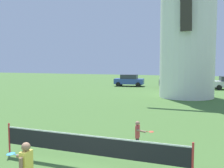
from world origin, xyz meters
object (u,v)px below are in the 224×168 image
(windmill, at_px, (188,17))
(parked_car_black, at_px, (176,81))
(player_near, at_px, (26,167))
(parked_car_blue, at_px, (129,80))
(tennis_net, at_px, (89,145))
(player_far, at_px, (138,134))

(windmill, xyz_separation_m, parked_car_black, (-1.97, 8.51, -6.46))
(player_near, distance_m, parked_car_blue, 29.09)
(tennis_net, relative_size, player_far, 5.54)
(player_near, bearing_deg, parked_car_black, 90.06)
(parked_car_black, bearing_deg, tennis_net, -88.75)
(player_far, bearing_deg, player_near, -111.20)
(windmill, height_order, parked_car_black, windmill)
(windmill, relative_size, player_far, 14.17)
(player_near, xyz_separation_m, player_far, (1.58, 4.06, -0.14))
(player_near, height_order, parked_car_blue, parked_car_blue)
(parked_car_blue, bearing_deg, parked_car_black, -1.98)
(tennis_net, distance_m, parked_car_black, 26.06)
(player_far, bearing_deg, parked_car_black, 93.80)
(player_near, bearing_deg, windmill, 84.39)
(player_far, relative_size, parked_car_blue, 0.27)
(player_near, distance_m, player_far, 4.36)
(player_near, bearing_deg, parked_car_blue, 102.22)
(player_far, bearing_deg, tennis_net, -118.69)
(windmill, xyz_separation_m, parked_car_blue, (-8.09, 8.72, -6.46))
(windmill, distance_m, tennis_net, 18.79)
(parked_car_black, bearing_deg, windmill, -76.98)
(tennis_net, xyz_separation_m, parked_car_black, (-0.57, 26.05, 0.12))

